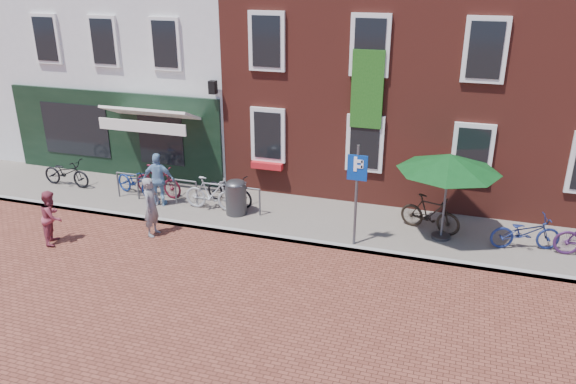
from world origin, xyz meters
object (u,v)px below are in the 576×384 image
(cafe_person, at_px, (159,180))
(bicycle_3, at_px, (211,194))
(bicycle_4, at_px, (229,190))
(parasol, at_px, (449,159))
(parking_sign, at_px, (357,182))
(boy, at_px, (52,217))
(litter_bin, at_px, (236,195))
(bicycle_0, at_px, (66,173))
(bicycle_5, at_px, (430,214))
(woman, at_px, (152,207))
(bicycle_2, at_px, (136,182))
(bicycle_1, at_px, (158,181))
(bicycle_6, at_px, (525,232))

(cafe_person, relative_size, bicycle_3, 0.97)
(bicycle_4, bearing_deg, parasol, -76.83)
(parking_sign, xyz_separation_m, cafe_person, (-6.08, 0.76, -0.90))
(boy, bearing_deg, litter_bin, -75.31)
(litter_bin, bearing_deg, bicycle_3, 175.83)
(cafe_person, height_order, bicycle_0, cafe_person)
(bicycle_5, bearing_deg, bicycle_0, 107.82)
(woman, bearing_deg, bicycle_2, 39.43)
(bicycle_1, distance_m, bicycle_2, 0.72)
(litter_bin, xyz_separation_m, bicycle_3, (-0.80, 0.06, -0.07))
(parking_sign, height_order, bicycle_1, parking_sign)
(woman, height_order, bicycle_6, woman)
(litter_bin, distance_m, bicycle_4, 0.80)
(cafe_person, relative_size, bicycle_0, 0.94)
(litter_bin, relative_size, bicycle_1, 0.66)
(boy, distance_m, bicycle_6, 12.21)
(bicycle_3, bearing_deg, cafe_person, 95.35)
(parasol, height_order, bicycle_2, parasol)
(parasol, bearing_deg, parking_sign, -153.60)
(parasol, xyz_separation_m, cafe_person, (-8.22, -0.30, -1.38))
(parasol, height_order, bicycle_4, parasol)
(bicycle_4, bearing_deg, cafe_person, 127.69)
(litter_bin, height_order, boy, boy)
(bicycle_2, height_order, bicycle_4, same)
(cafe_person, relative_size, bicycle_5, 0.97)
(boy, distance_m, bicycle_1, 3.66)
(bicycle_4, relative_size, bicycle_5, 1.03)
(cafe_person, height_order, bicycle_2, cafe_person)
(litter_bin, relative_size, bicycle_2, 0.64)
(bicycle_1, bearing_deg, bicycle_4, -79.94)
(boy, height_order, bicycle_5, boy)
(bicycle_2, relative_size, bicycle_5, 1.03)
(bicycle_1, xyz_separation_m, bicycle_3, (2.03, -0.45, 0.00))
(litter_bin, bearing_deg, parasol, 1.92)
(parasol, bearing_deg, woman, -165.27)
(bicycle_2, height_order, bicycle_5, bicycle_5)
(woman, relative_size, bicycle_3, 0.98)
(parasol, height_order, boy, parasol)
(litter_bin, relative_size, boy, 0.77)
(cafe_person, bearing_deg, litter_bin, 171.46)
(cafe_person, bearing_deg, bicycle_2, -34.26)
(litter_bin, height_order, cafe_person, cafe_person)
(parking_sign, height_order, parasol, parking_sign)
(boy, height_order, bicycle_2, boy)
(parking_sign, xyz_separation_m, bicycle_0, (-9.81, 1.27, -1.26))
(bicycle_6, bearing_deg, bicycle_4, 72.61)
(bicycle_4, bearing_deg, bicycle_2, 112.00)
(woman, relative_size, bicycle_2, 0.95)
(bicycle_0, relative_size, bicycle_2, 1.00)
(bicycle_1, xyz_separation_m, bicycle_5, (8.27, 0.03, 0.00))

